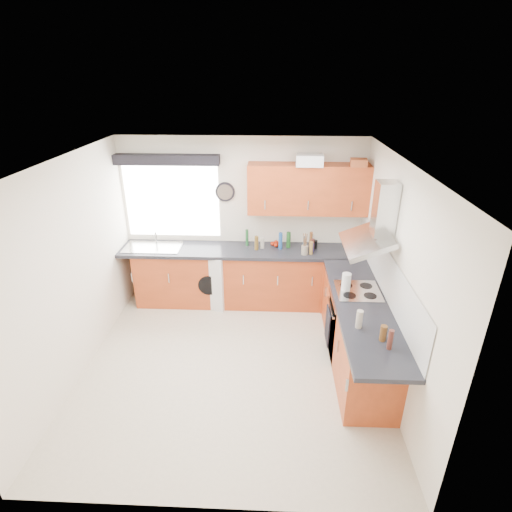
{
  "coord_description": "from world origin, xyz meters",
  "views": [
    {
      "loc": [
        0.46,
        -3.91,
        3.31
      ],
      "look_at": [
        0.25,
        0.85,
        1.1
      ],
      "focal_mm": 28.0,
      "sensor_mm": 36.0,
      "label": 1
    }
  ],
  "objects_px": {
    "oven": "(354,325)",
    "washing_machine": "(212,276)",
    "upper_cabinets": "(308,189)",
    "extractor_hood": "(375,224)"
  },
  "relations": [
    {
      "from": "upper_cabinets",
      "to": "oven",
      "type": "bearing_deg",
      "value": -67.46
    },
    {
      "from": "washing_machine",
      "to": "extractor_hood",
      "type": "bearing_deg",
      "value": -14.41
    },
    {
      "from": "upper_cabinets",
      "to": "washing_machine",
      "type": "relative_size",
      "value": 1.97
    },
    {
      "from": "upper_cabinets",
      "to": "washing_machine",
      "type": "bearing_deg",
      "value": -175.76
    },
    {
      "from": "upper_cabinets",
      "to": "washing_machine",
      "type": "distance_m",
      "value": 1.97
    },
    {
      "from": "oven",
      "to": "washing_machine",
      "type": "bearing_deg",
      "value": 148.2
    },
    {
      "from": "oven",
      "to": "upper_cabinets",
      "type": "height_order",
      "value": "upper_cabinets"
    },
    {
      "from": "extractor_hood",
      "to": "washing_machine",
      "type": "xyz_separation_m",
      "value": [
        -2.07,
        1.22,
        -1.34
      ]
    },
    {
      "from": "oven",
      "to": "washing_machine",
      "type": "xyz_separation_m",
      "value": [
        -1.97,
        1.22,
        0.01
      ]
    },
    {
      "from": "oven",
      "to": "washing_machine",
      "type": "height_order",
      "value": "washing_machine"
    }
  ]
}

